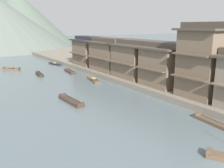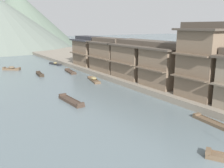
# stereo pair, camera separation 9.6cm
# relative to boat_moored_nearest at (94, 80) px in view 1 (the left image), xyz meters

# --- Properties ---
(riverbank_right) EXTENTS (18.00, 110.00, 0.78)m
(riverbank_right) POSITION_rel_boat_moored_nearest_xyz_m (10.95, 0.63, 0.15)
(riverbank_right) COLOR gray
(riverbank_right) RESTS_ON ground
(boat_moored_nearest) EXTENTS (2.13, 5.04, 0.72)m
(boat_moored_nearest) POSITION_rel_boat_moored_nearest_xyz_m (0.00, 0.00, 0.00)
(boat_moored_nearest) COLOR brown
(boat_moored_nearest) RESTS_ON ground
(boat_moored_second) EXTENTS (1.21, 3.77, 0.54)m
(boat_moored_second) POSITION_rel_boat_moored_nearest_xyz_m (-6.20, 9.74, -0.06)
(boat_moored_second) COLOR #33281E
(boat_moored_second) RESTS_ON ground
(boat_moored_third) EXTENTS (1.70, 4.52, 0.62)m
(boat_moored_third) POSITION_rel_boat_moored_nearest_xyz_m (0.69, 20.37, -0.04)
(boat_moored_third) COLOR #232326
(boat_moored_third) RESTS_ON ground
(boat_moored_far) EXTENTS (1.68, 5.03, 0.47)m
(boat_moored_far) POSITION_rel_boat_moored_nearest_xyz_m (-0.26, 9.26, -0.09)
(boat_moored_far) COLOR #423328
(boat_moored_far) RESTS_ON ground
(boat_midriver_drifting) EXTENTS (1.29, 5.14, 0.55)m
(boat_midriver_drifting) POSITION_rel_boat_moored_nearest_xyz_m (-7.99, -8.77, -0.07)
(boat_midriver_drifting) COLOR #423328
(boat_midriver_drifting) RESTS_ON ground
(boat_midriver_upstream) EXTENTS (1.38, 5.18, 0.44)m
(boat_midriver_upstream) POSITION_rel_boat_moored_nearest_xyz_m (0.53, -22.71, -0.10)
(boat_midriver_upstream) COLOR brown
(boat_midriver_upstream) RESTS_ON ground
(boat_upstream_distant) EXTENTS (3.46, 3.11, 0.81)m
(boat_upstream_distant) POSITION_rel_boat_moored_nearest_xyz_m (-9.52, 18.61, 0.06)
(boat_upstream_distant) COLOR brown
(boat_upstream_distant) RESTS_ON ground
(house_waterfront_second) EXTENTS (6.19, 5.71, 8.74)m
(house_waterfront_second) POSITION_rel_boat_moored_nearest_xyz_m (5.46, -17.44, 4.85)
(house_waterfront_second) COLOR #75604C
(house_waterfront_second) RESTS_ON riverbank_right
(house_waterfront_tall) EXTENTS (6.70, 6.55, 6.14)m
(house_waterfront_tall) POSITION_rel_boat_moored_nearest_xyz_m (5.72, -10.86, 3.54)
(house_waterfront_tall) COLOR #75604C
(house_waterfront_tall) RESTS_ON riverbank_right
(house_waterfront_narrow) EXTENTS (6.89, 7.37, 6.14)m
(house_waterfront_narrow) POSITION_rel_boat_moored_nearest_xyz_m (5.81, -3.88, 3.53)
(house_waterfront_narrow) COLOR #75604C
(house_waterfront_narrow) RESTS_ON riverbank_right
(house_waterfront_far) EXTENTS (5.43, 8.30, 6.14)m
(house_waterfront_far) POSITION_rel_boat_moored_nearest_xyz_m (5.08, 3.48, 3.53)
(house_waterfront_far) COLOR #75604C
(house_waterfront_far) RESTS_ON riverbank_right
(house_waterfront_end) EXTENTS (6.03, 7.55, 6.14)m
(house_waterfront_end) POSITION_rel_boat_moored_nearest_xyz_m (5.39, 11.85, 3.53)
(house_waterfront_end) COLOR #75604C
(house_waterfront_end) RESTS_ON riverbank_right
(hill_far_west) EXTENTS (54.01, 54.01, 25.19)m
(hill_far_west) POSITION_rel_boat_moored_nearest_xyz_m (8.74, 91.41, 12.35)
(hill_far_west) COLOR #5B6B5B
(hill_far_west) RESTS_ON ground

